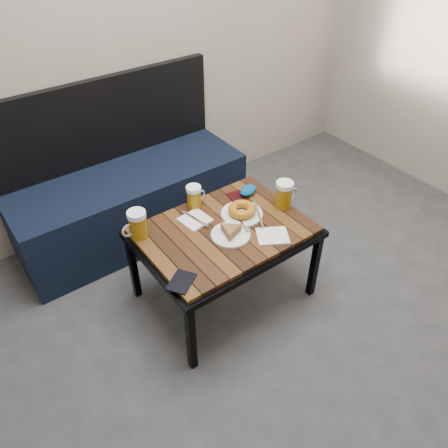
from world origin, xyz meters
TOP-DOWN VIEW (x-y plane):
  - bench at (-0.04, 1.76)m, footprint 1.40×0.50m
  - cafe_table at (0.11, 0.98)m, footprint 0.84×0.62m
  - beer_mug_left at (-0.25, 1.17)m, footprint 0.13×0.09m
  - beer_mug_centre at (0.09, 1.21)m, footprint 0.12×0.08m
  - beer_mug_right at (0.47, 0.94)m, footprint 0.14×0.10m
  - plate_pie at (0.10, 0.91)m, footprint 0.19×0.19m
  - plate_bagel at (0.25, 1.01)m, footprint 0.23×0.27m
  - napkin_left at (0.03, 1.11)m, footprint 0.15×0.18m
  - napkin_right at (0.26, 0.79)m, footprint 0.19×0.18m
  - passport_navy at (-0.25, 0.79)m, footprint 0.16×0.15m
  - passport_burgundy at (0.32, 1.14)m, footprint 0.10×0.13m
  - knit_pouch at (0.39, 1.13)m, footprint 0.12×0.10m

SIDE VIEW (x-z plane):
  - bench at x=-0.04m, z-range -0.20..0.75m
  - cafe_table at x=0.11m, z-range 0.19..0.66m
  - passport_burgundy at x=0.32m, z-range 0.47..0.48m
  - passport_navy at x=-0.25m, z-range 0.47..0.48m
  - napkin_right at x=0.26m, z-range 0.47..0.48m
  - napkin_left at x=0.03m, z-range 0.47..0.48m
  - plate_pie at x=0.10m, z-range 0.47..0.52m
  - knit_pouch at x=0.39m, z-range 0.47..0.52m
  - plate_bagel at x=0.25m, z-range 0.47..0.53m
  - beer_mug_centre at x=0.09m, z-range 0.47..0.60m
  - beer_mug_left at x=-0.25m, z-range 0.47..0.62m
  - beer_mug_right at x=0.47m, z-range 0.47..0.62m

